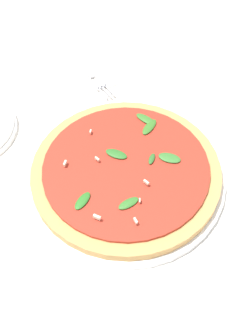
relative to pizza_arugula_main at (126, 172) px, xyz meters
name	(u,v)px	position (x,y,z in m)	size (l,w,h in m)	color
ground_plane	(133,172)	(0.00, 0.02, -0.02)	(6.00, 6.00, 0.00)	silver
pizza_arugula_main	(126,172)	(0.00, 0.00, 0.00)	(0.37, 0.37, 0.05)	white
napkin	(85,70)	(-0.28, 0.16, -0.01)	(0.18, 0.15, 0.01)	silver
fork	(87,71)	(-0.28, 0.15, -0.01)	(0.21, 0.07, 0.00)	silver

